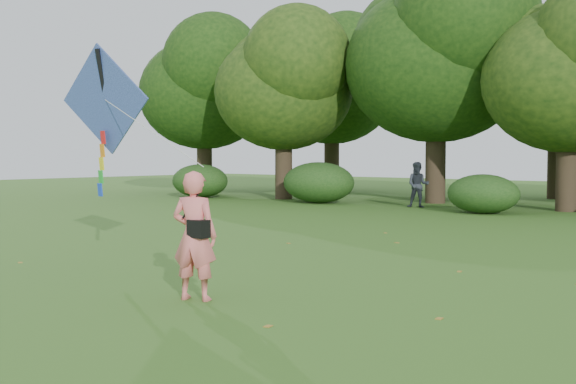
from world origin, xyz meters
The scene contains 6 objects.
ground centered at (0.00, 0.00, 0.00)m, with size 100.00×100.00×0.00m, color #265114.
man_kite_flyer centered at (-0.62, -0.22, 0.95)m, with size 0.69×0.45×1.90m, color #ED716F.
bystander_left centered at (-7.24, 18.12, 0.92)m, with size 0.89×0.69×1.83m, color #272C35.
crossbody_bag centered at (-0.50, -0.25, 1.07)m, with size 0.43×0.20×0.73m.
flying_kite centered at (-4.66, 1.19, 3.16)m, with size 5.37×1.81×2.97m.
fallen_leaves centered at (0.39, 4.35, 0.01)m, with size 11.92×10.19×0.01m.
Camera 1 is at (7.14, -7.45, 2.14)m, focal length 45.00 mm.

